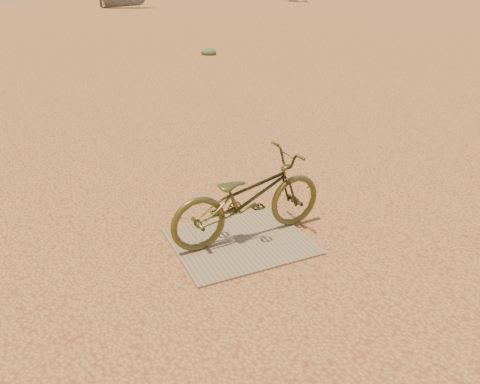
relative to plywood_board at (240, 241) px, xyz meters
name	(u,v)px	position (x,y,z in m)	size (l,w,h in m)	color
ground	(252,232)	(0.21, 0.13, -0.01)	(120.00, 120.00, 0.00)	#BD7F4B
plywood_board	(240,241)	(0.00, 0.00, 0.00)	(1.36, 1.16, 0.02)	#7E6F53
bicycle	(248,197)	(0.12, 0.05, 0.46)	(0.60, 1.72, 0.90)	#4A4821
kale_b	(209,55)	(4.44, 12.26, -0.01)	(0.55, 0.55, 0.30)	#4C6747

